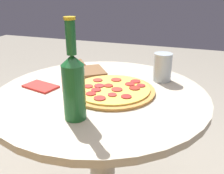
# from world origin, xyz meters

# --- Properties ---
(table) EXTENTS (0.81, 0.81, 0.73)m
(table) POSITION_xyz_m (0.00, 0.00, 0.53)
(table) COLOR #B2A893
(table) RESTS_ON ground_plane
(pizza) EXTENTS (0.33, 0.33, 0.02)m
(pizza) POSITION_xyz_m (-0.04, -0.01, 0.74)
(pizza) COLOR #B77F3D
(pizza) RESTS_ON table
(beer_bottle) EXTENTS (0.07, 0.07, 0.30)m
(beer_bottle) POSITION_xyz_m (0.00, 0.21, 0.84)
(beer_bottle) COLOR #195628
(beer_bottle) RESTS_ON table
(pizza_paddle) EXTENTS (0.22, 0.26, 0.02)m
(pizza_paddle) POSITION_xyz_m (0.15, -0.20, 0.74)
(pizza_paddle) COLOR brown
(pizza_paddle) RESTS_ON table
(drinking_glass) EXTENTS (0.08, 0.08, 0.12)m
(drinking_glass) POSITION_xyz_m (-0.20, -0.20, 0.79)
(drinking_glass) COLOR #ADBCC6
(drinking_glass) RESTS_ON table
(napkin) EXTENTS (0.15, 0.11, 0.01)m
(napkin) POSITION_xyz_m (0.24, 0.04, 0.74)
(napkin) COLOR red
(napkin) RESTS_ON table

